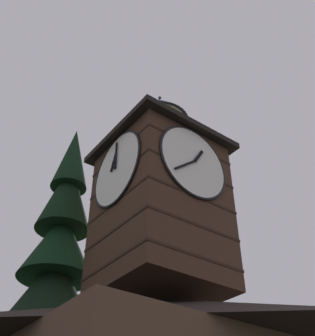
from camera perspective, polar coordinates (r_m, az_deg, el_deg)
clock_tower at (r=16.98m, az=0.35°, el=-3.95°), size 4.75×4.75×9.71m
pine_tree_behind at (r=17.50m, az=-14.36°, el=-19.48°), size 5.14×5.14×16.61m
flying_bird_high at (r=27.59m, az=5.66°, el=5.23°), size 0.57×0.37×0.13m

